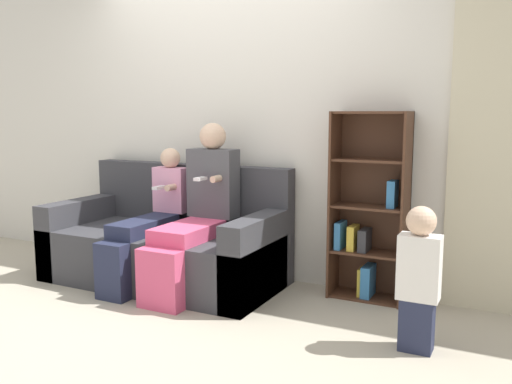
% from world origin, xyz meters
% --- Properties ---
extents(ground_plane, '(14.00, 14.00, 0.00)m').
position_xyz_m(ground_plane, '(0.00, 0.00, 0.00)').
color(ground_plane, '#B2A893').
extents(back_wall, '(10.00, 0.06, 2.55)m').
position_xyz_m(back_wall, '(0.00, 1.03, 1.27)').
color(back_wall, silver).
rests_on(back_wall, ground_plane).
extents(curtain_panel, '(0.66, 0.04, 2.14)m').
position_xyz_m(curtain_panel, '(2.05, 0.98, 1.07)').
color(curtain_panel, beige).
rests_on(curtain_panel, ground_plane).
extents(couch, '(1.88, 0.90, 0.92)m').
position_xyz_m(couch, '(-0.34, 0.55, 0.29)').
color(couch, '#38383D').
rests_on(couch, ground_plane).
extents(adult_seated, '(0.39, 0.88, 1.27)m').
position_xyz_m(adult_seated, '(0.00, 0.48, 0.64)').
color(adult_seated, '#DB4C75').
rests_on(adult_seated, ground_plane).
extents(child_seated, '(0.29, 0.88, 1.06)m').
position_xyz_m(child_seated, '(-0.42, 0.42, 0.52)').
color(child_seated, '#232842').
rests_on(child_seated, ground_plane).
extents(toddler_standing, '(0.23, 0.17, 0.84)m').
position_xyz_m(toddler_standing, '(1.70, 0.12, 0.43)').
color(toddler_standing, '#232842').
rests_on(toddler_standing, ground_plane).
extents(bookshelf, '(0.54, 0.27, 1.36)m').
position_xyz_m(bookshelf, '(1.21, 0.89, 0.61)').
color(bookshelf, '#4C2D1E').
rests_on(bookshelf, ground_plane).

